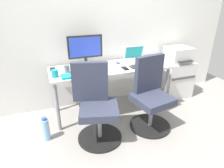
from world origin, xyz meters
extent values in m
plane|color=gray|center=(0.00, 0.00, 0.00)|extent=(5.28, 5.28, 0.00)
cube|color=white|center=(0.00, 0.37, 1.30)|extent=(4.40, 0.04, 2.60)
cube|color=silver|center=(0.00, 0.00, 0.69)|extent=(1.70, 0.59, 0.03)
cylinder|color=gray|center=(-0.80, -0.24, 0.34)|extent=(0.04, 0.04, 0.68)
cylinder|color=gray|center=(0.80, -0.24, 0.34)|extent=(0.04, 0.04, 0.68)
cylinder|color=gray|center=(-0.80, 0.24, 0.34)|extent=(0.04, 0.04, 0.68)
cylinder|color=gray|center=(0.80, 0.24, 0.34)|extent=(0.04, 0.04, 0.68)
cylinder|color=black|center=(-0.35, -0.58, 0.01)|extent=(0.54, 0.54, 0.03)
cylinder|color=gray|center=(-0.35, -0.58, 0.20)|extent=(0.05, 0.05, 0.34)
cube|color=#33384C|center=(-0.35, -0.58, 0.41)|extent=(0.54, 0.54, 0.09)
cube|color=#33384C|center=(-0.40, -0.40, 0.70)|extent=(0.42, 0.18, 0.48)
cylinder|color=black|center=(0.35, -0.58, 0.01)|extent=(0.54, 0.54, 0.03)
cylinder|color=gray|center=(0.35, -0.58, 0.20)|extent=(0.05, 0.05, 0.34)
cube|color=#33384C|center=(0.35, -0.58, 0.41)|extent=(0.51, 0.51, 0.09)
cube|color=#33384C|center=(0.39, -0.40, 0.70)|extent=(0.43, 0.14, 0.48)
cube|color=silver|center=(1.22, 0.12, 0.31)|extent=(0.50, 0.43, 0.62)
cube|color=#4C4C4C|center=(1.22, -0.10, 0.40)|extent=(0.45, 0.01, 0.04)
cube|color=silver|center=(1.22, 0.12, 0.74)|extent=(0.38, 0.34, 0.24)
cube|color=#262626|center=(1.22, -0.08, 0.68)|extent=(0.27, 0.06, 0.01)
cylinder|color=#8CBFF2|center=(-0.97, -0.38, 0.14)|extent=(0.09, 0.09, 0.28)
cylinder|color=#2D59B2|center=(-0.97, -0.38, 0.30)|extent=(0.06, 0.06, 0.03)
cylinder|color=#262626|center=(-0.32, 0.15, 0.71)|extent=(0.18, 0.18, 0.01)
cylinder|color=#262626|center=(-0.32, 0.15, 0.77)|extent=(0.04, 0.04, 0.11)
cube|color=#262626|center=(-0.32, 0.15, 0.98)|extent=(0.48, 0.03, 0.31)
cube|color=blue|center=(-0.32, 0.14, 0.98)|extent=(0.43, 0.00, 0.26)
cube|color=silver|center=(0.45, 0.06, 0.71)|extent=(0.31, 0.22, 0.02)
cube|color=silver|center=(0.45, 0.20, 0.83)|extent=(0.31, 0.06, 0.21)
cube|color=teal|center=(0.45, 0.19, 0.83)|extent=(0.28, 0.05, 0.17)
cube|color=silver|center=(-0.29, -0.12, 0.71)|extent=(0.34, 0.12, 0.02)
cube|color=#2D2D2D|center=(0.41, -0.14, 0.71)|extent=(0.34, 0.12, 0.02)
ellipsoid|color=#B7B7B7|center=(-0.04, -0.22, 0.72)|extent=(0.06, 0.10, 0.03)
ellipsoid|color=#515156|center=(0.14, 0.10, 0.72)|extent=(0.06, 0.10, 0.03)
cylinder|color=teal|center=(-0.77, -0.13, 0.75)|extent=(0.08, 0.08, 0.09)
cylinder|color=slate|center=(-0.61, -0.03, 0.76)|extent=(0.07, 0.07, 0.10)
cube|color=black|center=(0.16, -0.14, 0.71)|extent=(0.07, 0.14, 0.01)
cube|color=black|center=(-0.78, 0.16, 0.71)|extent=(0.07, 0.14, 0.01)
cube|color=teal|center=(-0.60, -0.19, 0.72)|extent=(0.21, 0.15, 0.03)
camera|label=1|loc=(-0.86, -2.43, 1.60)|focal=30.89mm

